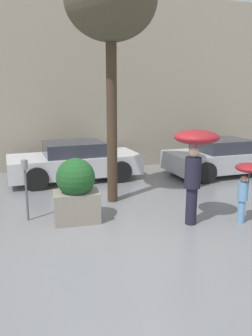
% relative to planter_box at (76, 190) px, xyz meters
% --- Properties ---
extents(ground_plane, '(40.00, 40.00, 0.00)m').
position_rel_planter_box_xyz_m(ground_plane, '(0.65, -1.33, -0.70)').
color(ground_plane, slate).
extents(building_facade, '(18.00, 0.30, 6.00)m').
position_rel_planter_box_xyz_m(building_facade, '(0.65, 5.17, 2.30)').
color(building_facade, '#9E937F').
rests_on(building_facade, ground).
extents(planter_box, '(0.95, 0.82, 1.38)m').
position_rel_planter_box_xyz_m(planter_box, '(0.00, 0.00, 0.00)').
color(planter_box, gray).
rests_on(planter_box, ground).
extents(person_adult, '(0.92, 0.92, 1.97)m').
position_rel_planter_box_xyz_m(person_adult, '(2.38, -0.66, 0.81)').
color(person_adult, '#1E1E2D').
rests_on(person_adult, ground).
extents(person_child, '(0.58, 0.58, 1.30)m').
position_rel_planter_box_xyz_m(person_child, '(3.41, -0.99, 0.30)').
color(person_child, '#669ED1').
rests_on(person_child, ground).
extents(parked_car_near, '(4.22, 2.31, 1.20)m').
position_rel_planter_box_xyz_m(parked_car_near, '(0.30, 3.60, -0.13)').
color(parked_car_near, silver).
rests_on(parked_car_near, ground).
extents(parked_car_far, '(3.81, 2.22, 1.20)m').
position_rel_planter_box_xyz_m(parked_car_far, '(5.18, 3.06, -0.13)').
color(parked_car_far, '#B7BCC1').
rests_on(parked_car_far, ground).
extents(street_tree, '(2.12, 2.12, 5.64)m').
position_rel_planter_box_xyz_m(street_tree, '(1.02, 1.15, 3.95)').
color(street_tree, '#423323').
rests_on(street_tree, ground).
extents(parking_meter, '(0.14, 0.14, 1.34)m').
position_rel_planter_box_xyz_m(parking_meter, '(-1.03, 0.31, 0.25)').
color(parking_meter, '#595B60').
rests_on(parking_meter, ground).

